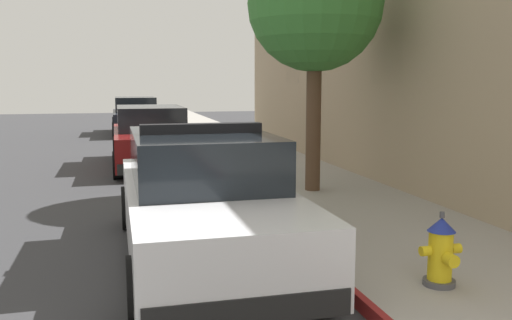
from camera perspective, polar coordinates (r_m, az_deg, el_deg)
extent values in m
cube|color=#9E9991|center=(11.58, 4.67, -2.42)|extent=(2.93, 60.00, 0.15)
cube|color=maroon|center=(11.19, -2.65, -2.78)|extent=(0.08, 60.00, 0.15)
cube|color=black|center=(11.27, 13.50, 10.48)|extent=(0.06, 1.30, 1.10)
cube|color=black|center=(16.69, 3.92, 9.83)|extent=(0.06, 1.30, 1.10)
cube|color=white|center=(6.81, -5.44, -5.54)|extent=(1.84, 4.80, 0.76)
cube|color=black|center=(6.83, -5.72, 0.31)|extent=(1.64, 2.50, 0.60)
cube|color=black|center=(4.70, -0.77, -15.19)|extent=(1.76, 0.16, 0.24)
cube|color=black|center=(9.13, -7.73, -3.74)|extent=(1.76, 0.16, 0.24)
cylinder|color=black|center=(8.45, -13.04, -4.84)|extent=(0.22, 0.64, 0.64)
cylinder|color=black|center=(8.65, -1.55, -4.33)|extent=(0.22, 0.64, 0.64)
cylinder|color=black|center=(5.19, -12.03, -13.10)|extent=(0.22, 0.64, 0.64)
cylinder|color=black|center=(5.51, 6.52, -11.67)|extent=(0.22, 0.64, 0.64)
cube|color=black|center=(6.74, -5.70, 3.29)|extent=(1.48, 0.20, 0.12)
cube|color=red|center=(6.70, -8.66, 3.20)|extent=(0.44, 0.18, 0.11)
cube|color=#1E33E0|center=(6.80, -2.78, 3.36)|extent=(0.44, 0.18, 0.11)
cube|color=maroon|center=(14.47, -10.85, 1.59)|extent=(1.84, 4.80, 0.76)
cube|color=black|center=(14.56, -10.96, 4.32)|extent=(1.64, 2.50, 0.60)
cube|color=black|center=(12.19, -10.11, -0.82)|extent=(1.76, 0.16, 0.24)
cube|color=black|center=(16.82, -11.34, 1.58)|extent=(1.76, 0.16, 0.24)
cylinder|color=black|center=(16.16, -14.25, 1.23)|extent=(0.22, 0.64, 0.64)
cylinder|color=black|center=(16.25, -8.18, 1.43)|extent=(0.22, 0.64, 0.64)
cylinder|color=black|center=(12.79, -14.18, -0.52)|extent=(0.22, 0.64, 0.64)
cylinder|color=black|center=(12.91, -6.52, -0.25)|extent=(0.22, 0.64, 0.64)
cube|color=black|center=(23.88, -12.39, 4.06)|extent=(1.84, 4.80, 0.76)
cube|color=black|center=(23.99, -12.46, 5.70)|extent=(1.64, 2.50, 0.60)
cube|color=black|center=(21.57, -12.14, 2.96)|extent=(1.76, 0.16, 0.24)
cube|color=black|center=(26.23, -12.57, 3.83)|extent=(1.76, 0.16, 0.24)
cylinder|color=black|center=(25.58, -14.45, 3.66)|extent=(0.22, 0.64, 0.64)
cylinder|color=black|center=(25.63, -10.59, 3.79)|extent=(0.22, 0.64, 0.64)
cylinder|color=black|center=(22.19, -14.43, 3.02)|extent=(0.22, 0.64, 0.64)
cylinder|color=black|center=(22.25, -9.99, 3.17)|extent=(0.22, 0.64, 0.64)
cylinder|color=#4C4C51|center=(5.97, 18.48, -11.96)|extent=(0.32, 0.32, 0.06)
cylinder|color=yellow|center=(5.88, 18.60, -9.39)|extent=(0.24, 0.24, 0.50)
cone|color=navy|center=(5.80, 18.74, -6.37)|extent=(0.28, 0.28, 0.14)
cylinder|color=#4C4C51|center=(5.77, 18.79, -5.40)|extent=(0.05, 0.05, 0.06)
cylinder|color=yellow|center=(5.78, 17.19, -9.02)|extent=(0.10, 0.10, 0.10)
cylinder|color=yellow|center=(5.96, 20.01, -8.63)|extent=(0.10, 0.10, 0.10)
cylinder|color=yellow|center=(5.74, 19.59, -9.78)|extent=(0.13, 0.12, 0.13)
cylinder|color=brown|center=(10.35, 5.99, 3.94)|extent=(0.28, 0.28, 2.59)
sphere|color=#387A33|center=(10.42, 6.17, 15.87)|extent=(2.47, 2.47, 2.47)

